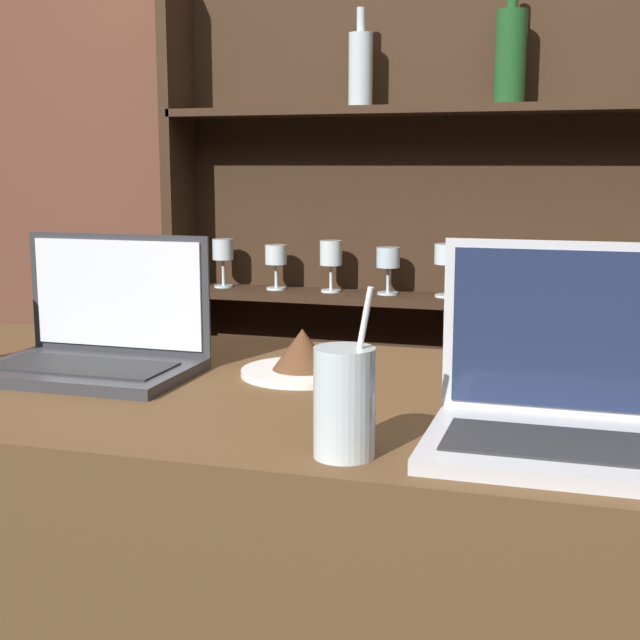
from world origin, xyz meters
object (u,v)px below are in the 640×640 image
(laptop_near, at_px, (98,343))
(cake_plate, at_px, (303,358))
(laptop_far, at_px, (570,404))
(water_glass, at_px, (344,402))

(laptop_near, relative_size, cake_plate, 1.69)
(laptop_far, distance_m, water_glass, 0.27)
(laptop_near, distance_m, water_glass, 0.57)
(laptop_near, relative_size, laptop_far, 1.02)
(laptop_near, bearing_deg, cake_plate, 12.25)
(laptop_far, relative_size, water_glass, 1.64)
(laptop_far, relative_size, cake_plate, 1.66)
(cake_plate, relative_size, water_glass, 0.99)
(cake_plate, distance_m, water_glass, 0.40)
(water_glass, bearing_deg, cake_plate, 114.85)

